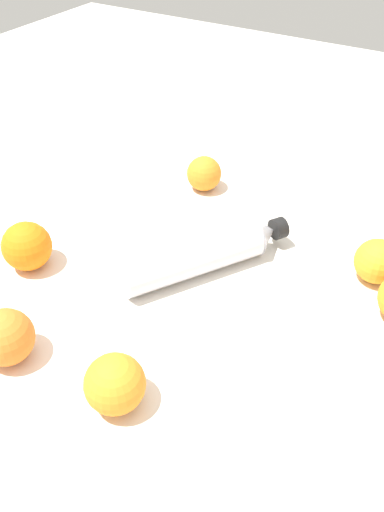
{
  "coord_description": "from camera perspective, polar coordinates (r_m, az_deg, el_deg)",
  "views": [
    {
      "loc": [
        0.56,
        0.33,
        0.55
      ],
      "look_at": [
        0.02,
        0.0,
        0.03
      ],
      "focal_mm": 36.97,
      "sensor_mm": 36.0,
      "label": 1
    }
  ],
  "objects": [
    {
      "name": "orange_5",
      "position": [
        1.03,
        1.31,
        8.91
      ],
      "size": [
        0.07,
        0.07,
        0.07
      ],
      "primitive_type": "sphere",
      "color": "orange",
      "rests_on": "ground_plane"
    },
    {
      "name": "orange_4",
      "position": [
        0.65,
        -8.35,
        -13.53
      ],
      "size": [
        0.08,
        0.08,
        0.08
      ],
      "primitive_type": "sphere",
      "color": "orange",
      "rests_on": "ground_plane"
    },
    {
      "name": "orange_0",
      "position": [
        0.86,
        19.41,
        -0.54
      ],
      "size": [
        0.07,
        0.07,
        0.07
      ],
      "primitive_type": "sphere",
      "color": "orange",
      "rests_on": "ground_plane"
    },
    {
      "name": "water_bottle",
      "position": [
        0.83,
        1.32,
        0.42
      ],
      "size": [
        0.27,
        0.2,
        0.07
      ],
      "rotation": [
        0.0,
        0.0,
        2.58
      ],
      "color": "silver",
      "rests_on": "ground_plane"
    },
    {
      "name": "orange_3",
      "position": [
        0.87,
        -17.44,
        1.02
      ],
      "size": [
        0.08,
        0.08,
        0.08
      ],
      "primitive_type": "sphere",
      "color": "orange",
      "rests_on": "ground_plane"
    },
    {
      "name": "orange_2",
      "position": [
        0.73,
        -19.54,
        -8.28
      ],
      "size": [
        0.08,
        0.08,
        0.08
      ],
      "primitive_type": "sphere",
      "color": "orange",
      "rests_on": "ground_plane"
    },
    {
      "name": "ground_plane",
      "position": [
        0.85,
        0.41,
        -1.13
      ],
      "size": [
        2.4,
        2.4,
        0.0
      ],
      "primitive_type": "plane",
      "color": "silver"
    }
  ]
}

